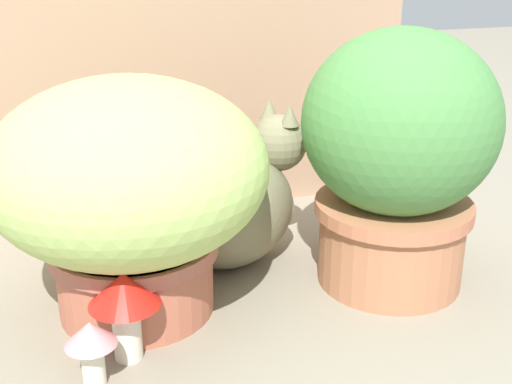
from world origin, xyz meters
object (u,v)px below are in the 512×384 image
Objects in this scene: cat at (240,204)px; mushroom_ornament_pink at (91,342)px; leafy_planter at (398,153)px; grass_planter at (129,185)px; mushroom_ornament_red at (124,299)px.

cat is 0.44m from mushroom_ornament_pink.
leafy_planter is 4.51× the size of mushroom_ornament_pink.
grass_planter is 0.46m from leafy_planter.
leafy_planter reaches higher than mushroom_ornament_red.
leafy_planter is 1.19× the size of cat.
cat is 2.71× the size of mushroom_ornament_red.
cat is at bearing 28.44° from grass_planter.
leafy_planter is 0.60m from mushroom_ornament_pink.
leafy_planter is at bearing 16.00° from mushroom_ornament_pink.
mushroom_ornament_pink is (-0.05, -0.05, -0.03)m from mushroom_ornament_red.
grass_planter is at bearing 65.51° from mushroom_ornament_pink.
mushroom_ornament_pink is (-0.55, -0.16, -0.18)m from leafy_planter.
cat reaches higher than mushroom_ornament_pink.
leafy_planter is 3.22× the size of mushroom_ornament_red.
grass_planter is at bearing -151.56° from cat.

